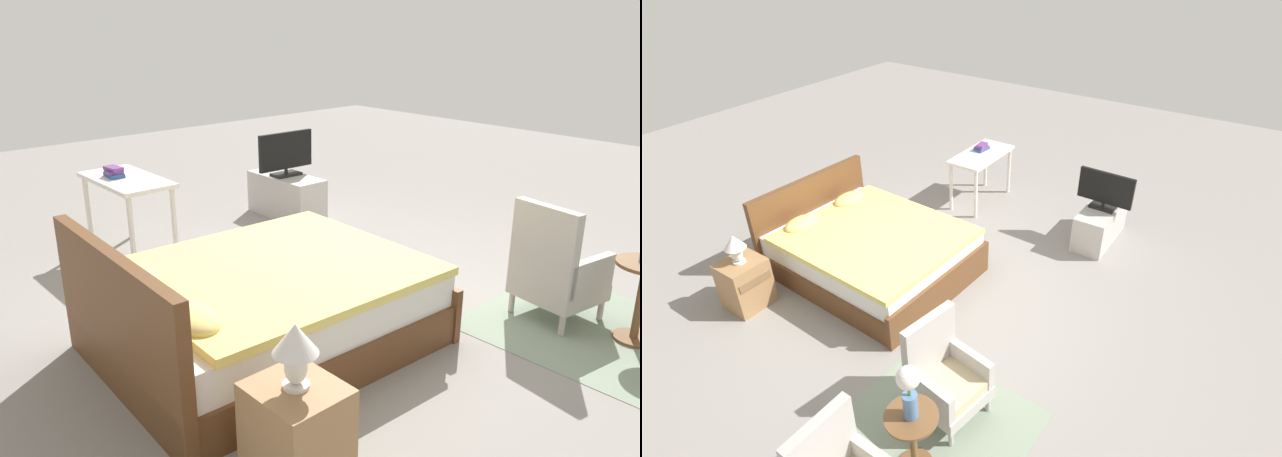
{
  "view_description": "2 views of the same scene",
  "coord_description": "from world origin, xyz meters",
  "views": [
    {
      "loc": [
        -3.29,
        3.4,
        2.22
      ],
      "look_at": [
        0.13,
        0.32,
        0.62
      ],
      "focal_mm": 35.0,
      "sensor_mm": 36.0,
      "label": 1
    },
    {
      "loc": [
        -3.58,
        -2.53,
        3.62
      ],
      "look_at": [
        0.24,
        0.04,
        0.77
      ],
      "focal_mm": 28.0,
      "sensor_mm": 36.0,
      "label": 2
    }
  ],
  "objects": [
    {
      "name": "vanity_desk",
      "position": [
        2.11,
        0.97,
        0.65
      ],
      "size": [
        1.04,
        0.52,
        0.76
      ],
      "color": "silver",
      "rests_on": "ground_plane"
    },
    {
      "name": "nightstand",
      "position": [
        -1.35,
        1.8,
        0.28
      ],
      "size": [
        0.44,
        0.41,
        0.56
      ],
      "color": "#997047",
      "rests_on": "ground_plane"
    },
    {
      "name": "armchair_by_window_right",
      "position": [
        -1.27,
        -0.8,
        0.38
      ],
      "size": [
        0.62,
        0.62,
        0.92
      ],
      "color": "#ADA8A3",
      "rests_on": "floor_rug"
    },
    {
      "name": "flower_vase",
      "position": [
        -1.85,
        -0.92,
        0.89
      ],
      "size": [
        0.17,
        0.17,
        0.48
      ],
      "color": "#4C709E",
      "rests_on": "side_table"
    },
    {
      "name": "bed",
      "position": [
        -0.13,
        1.11,
        0.3
      ],
      "size": [
        1.79,
        2.23,
        0.96
      ],
      "color": "brown",
      "rests_on": "ground_plane"
    },
    {
      "name": "book_stack",
      "position": [
        2.23,
        1.03,
        0.81
      ],
      "size": [
        0.24,
        0.18,
        0.1
      ],
      "color": "#284C8E",
      "rests_on": "vanity_desk"
    },
    {
      "name": "ground_plane",
      "position": [
        0.0,
        0.0,
        0.0
      ],
      "size": [
        16.0,
        16.0,
        0.0
      ],
      "primitive_type": "plane",
      "color": "gray"
    },
    {
      "name": "table_lamp",
      "position": [
        -1.35,
        1.8,
        0.78
      ],
      "size": [
        0.22,
        0.22,
        0.33
      ],
      "color": "silver",
      "rests_on": "nightstand"
    },
    {
      "name": "tv_stand",
      "position": [
        2.07,
        -0.91,
        0.24
      ],
      "size": [
        0.96,
        0.4,
        0.48
      ],
      "color": "#B7B2AD",
      "rests_on": "ground_plane"
    },
    {
      "name": "tv_flatscreen",
      "position": [
        2.07,
        -0.91,
        0.73
      ],
      "size": [
        0.21,
        0.71,
        0.49
      ],
      "color": "black",
      "rests_on": "tv_stand"
    },
    {
      "name": "side_table",
      "position": [
        -1.85,
        -0.92,
        0.37
      ],
      "size": [
        0.4,
        0.4,
        0.6
      ],
      "color": "brown",
      "rests_on": "ground_plane"
    }
  ]
}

